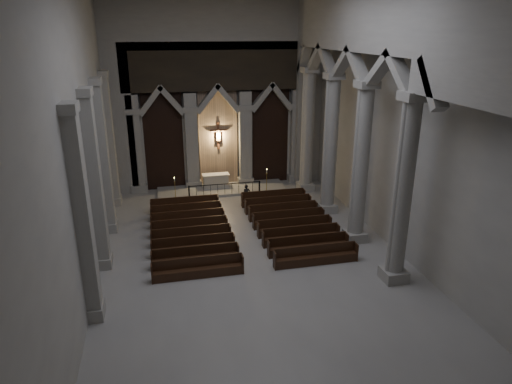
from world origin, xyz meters
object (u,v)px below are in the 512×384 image
(altar, at_px, (216,180))
(altar_rail, at_px, (225,188))
(candle_stand_left, at_px, (175,194))
(pews, at_px, (242,229))
(candle_stand_right, at_px, (267,186))
(worshipper, at_px, (247,195))

(altar, distance_m, altar_rail, 1.66)
(altar_rail, distance_m, candle_stand_left, 3.15)
(altar, xyz_separation_m, altar_rail, (0.36, -1.62, -0.00))
(candle_stand_left, xyz_separation_m, pews, (3.14, -6.00, -0.11))
(altar, distance_m, candle_stand_right, 3.49)
(pews, bearing_deg, altar_rail, 90.00)
(candle_stand_left, distance_m, pews, 6.77)
(altar, xyz_separation_m, worshipper, (1.46, -3.26, 0.02))
(candle_stand_left, bearing_deg, candle_stand_right, 0.45)
(altar_rail, xyz_separation_m, worshipper, (1.10, -1.65, 0.03))
(altar, height_order, altar_rail, altar)
(candle_stand_left, bearing_deg, altar_rail, -2.15)
(candle_stand_left, height_order, worshipper, candle_stand_left)
(altar, distance_m, worshipper, 3.58)
(candle_stand_left, bearing_deg, pews, -62.35)
(candle_stand_right, xyz_separation_m, worshipper, (-1.71, -1.81, 0.19))
(altar, height_order, candle_stand_right, candle_stand_right)
(candle_stand_left, relative_size, worshipper, 1.17)
(altar_rail, bearing_deg, worshipper, -56.21)
(altar_rail, relative_size, pews, 0.50)
(candle_stand_left, relative_size, candle_stand_right, 0.91)
(altar, height_order, worshipper, worshipper)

